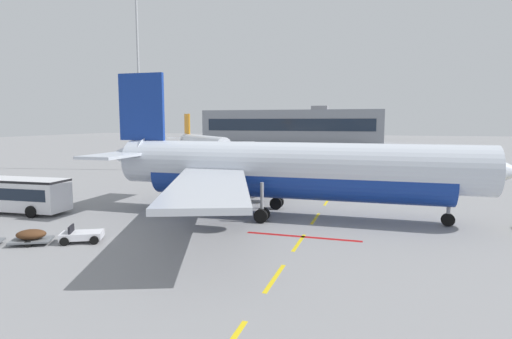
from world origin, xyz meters
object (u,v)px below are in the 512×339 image
at_px(airliner_foreground, 287,169).
at_px(uld_cargo_container, 183,194).
at_px(airliner_mid_left, 202,143).
at_px(apron_light_mast_near, 138,55).
at_px(baggage_train, 32,236).
at_px(apron_shuttle_bus, 3,192).

relative_size(airliner_foreground, uld_cargo_container, 17.79).
height_order(airliner_mid_left, apron_light_mast_near, apron_light_mast_near).
distance_m(airliner_foreground, uld_cargo_container, 11.89).
bearing_deg(airliner_mid_left, baggage_train, -75.72).
bearing_deg(baggage_train, apron_shuttle_bus, 145.19).
relative_size(airliner_mid_left, apron_light_mast_near, 0.78).
xyz_separation_m(airliner_mid_left, baggage_train, (15.70, -61.71, -2.61)).
relative_size(baggage_train, uld_cargo_container, 4.28).
distance_m(baggage_train, apron_light_mast_near, 44.58).
relative_size(airliner_foreground, baggage_train, 4.16).
bearing_deg(baggage_train, apron_light_mast_near, 112.64).
bearing_deg(airliner_mid_left, airliner_foreground, -58.84).
bearing_deg(apron_shuttle_bus, baggage_train, -34.81).
height_order(apron_shuttle_bus, apron_light_mast_near, apron_light_mast_near).
xyz_separation_m(airliner_foreground, uld_cargo_container, (-11.07, 2.99, -3.15)).
distance_m(baggage_train, uld_cargo_container, 15.91).
distance_m(airliner_foreground, apron_light_mast_near, 41.45).
distance_m(airliner_mid_left, baggage_train, 63.73).
bearing_deg(airliner_foreground, apron_light_mast_near, 139.80).
relative_size(airliner_foreground, apron_shuttle_bus, 2.86).
xyz_separation_m(airliner_mid_left, apron_shuttle_bus, (5.53, -54.64, -1.38)).
bearing_deg(apron_shuttle_bus, apron_light_mast_near, 100.31).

